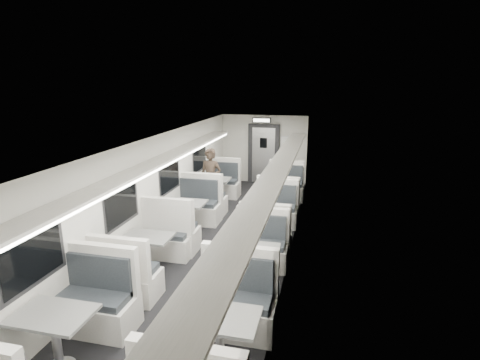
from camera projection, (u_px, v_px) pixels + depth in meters
The scene contains 19 objects.
room at pixel (215, 201), 7.56m from camera, with size 3.24×12.24×2.64m.
booth_left_a at pixel (214, 191), 10.99m from camera, with size 1.11×2.26×1.21m.
booth_left_b at pixel (185, 218), 8.80m from camera, with size 1.15×2.34×1.25m.
booth_left_c at pixel (149, 254), 7.01m from camera, with size 1.09×2.21×1.18m.
booth_left_d at pixel (57, 341), 4.65m from camera, with size 1.14×2.32×1.24m.
booth_right_a at pixel (283, 195), 10.69m from camera, with size 1.10×2.23×1.19m.
booth_right_b at pixel (272, 222), 8.67m from camera, with size 1.07×2.16×1.16m.
booth_right_c at pixel (253, 267), 6.58m from camera, with size 1.06×2.15×1.15m.
booth_right_d at pixel (220, 344), 4.59m from camera, with size 1.15×2.33×1.25m.
passenger at pixel (211, 180), 10.41m from camera, with size 0.64×0.42×1.76m, color black.
window_a at pixel (200, 158), 11.05m from camera, with size 0.02×1.18×0.84m, color black.
window_b at pixel (170, 175), 8.98m from camera, with size 0.02×1.18×0.84m, color black.
window_c at pixel (122, 204), 6.91m from camera, with size 0.02×1.18×0.84m, color black.
window_d at pixel (33, 256), 4.84m from camera, with size 0.02×1.18×0.84m, color black.
luggage_rack_left at pixel (149, 166), 7.37m from camera, with size 0.46×10.40×0.09m.
luggage_rack_right at pixel (275, 173), 6.82m from camera, with size 0.46×10.40×0.09m.
vestibule_door at pixel (264, 154), 13.19m from camera, with size 1.10×0.13×2.10m.
exit_sign at pixel (262, 120), 12.41m from camera, with size 0.62×0.12×0.16m.
wall_notice at pixel (285, 142), 12.89m from camera, with size 0.32×0.02×0.40m, color white.
Camera 1 is at (2.13, -6.90, 3.55)m, focal length 28.00 mm.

